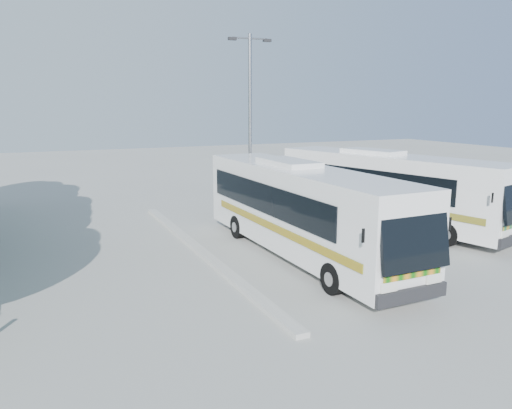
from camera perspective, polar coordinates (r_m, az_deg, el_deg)
name	(u,v)px	position (r m, az deg, el deg)	size (l,w,h in m)	color
ground	(276,259)	(18.39, 2.32, -6.21)	(100.00, 100.00, 0.00)	#9B9B96
kerb_divider	(199,250)	(19.31, -6.51, -5.19)	(0.40, 16.00, 0.15)	#B2B2AD
coach_main	(301,208)	(18.36, 5.16, -0.44)	(2.69, 11.96, 3.31)	silver
coach_adjacent	(388,187)	(23.91, 14.88, 1.94)	(5.25, 12.04, 3.28)	white
lamppost	(250,119)	(24.63, -0.68, 9.79)	(2.16, 0.29, 8.85)	gray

